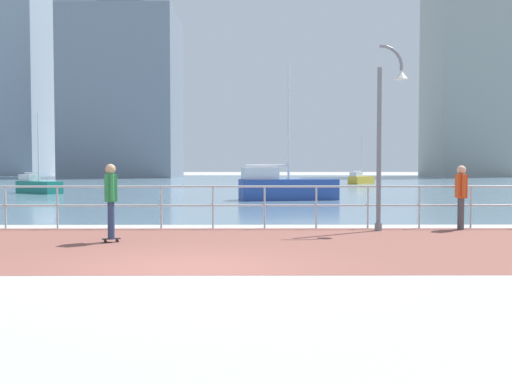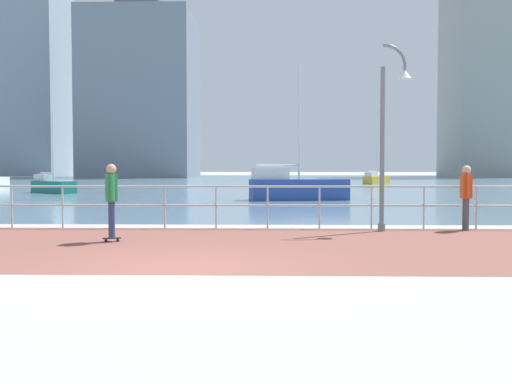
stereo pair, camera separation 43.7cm
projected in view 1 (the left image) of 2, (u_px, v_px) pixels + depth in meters
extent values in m
plane|color=#ADAAA5|center=(239.00, 186.00, 49.70)|extent=(220.00, 220.00, 0.00)
cube|color=brown|center=(202.00, 245.00, 12.56)|extent=(28.00, 6.89, 0.01)
cube|color=slate|center=(242.00, 182.00, 60.95)|extent=(180.00, 88.00, 0.00)
cylinder|color=#B2BCC1|center=(5.00, 208.00, 15.93)|extent=(0.05, 0.05, 1.14)
cylinder|color=#B2BCC1|center=(57.00, 208.00, 15.94)|extent=(0.05, 0.05, 1.14)
cylinder|color=#B2BCC1|center=(109.00, 208.00, 15.95)|extent=(0.05, 0.05, 1.14)
cylinder|color=#B2BCC1|center=(161.00, 208.00, 15.96)|extent=(0.05, 0.05, 1.14)
cylinder|color=#B2BCC1|center=(213.00, 207.00, 15.97)|extent=(0.05, 0.05, 1.14)
cylinder|color=#B2BCC1|center=(265.00, 207.00, 15.98)|extent=(0.05, 0.05, 1.14)
cylinder|color=#B2BCC1|center=(316.00, 207.00, 15.99)|extent=(0.05, 0.05, 1.14)
cylinder|color=#B2BCC1|center=(368.00, 207.00, 16.00)|extent=(0.05, 0.05, 1.14)
cylinder|color=#B2BCC1|center=(419.00, 207.00, 16.01)|extent=(0.05, 0.05, 1.14)
cylinder|color=#B2BCC1|center=(471.00, 207.00, 16.02)|extent=(0.05, 0.05, 1.14)
cylinder|color=#B2BCC1|center=(213.00, 186.00, 15.95)|extent=(25.20, 0.06, 0.06)
cylinder|color=#B2BCC1|center=(213.00, 205.00, 15.97)|extent=(25.20, 0.06, 0.06)
cylinder|color=slate|center=(378.00, 227.00, 15.43)|extent=(0.19, 0.19, 0.20)
cylinder|color=slate|center=(379.00, 150.00, 15.34)|extent=(0.12, 0.12, 4.24)
cylinder|color=slate|center=(383.00, 46.00, 15.20)|extent=(0.20, 0.12, 0.11)
cylinder|color=slate|center=(389.00, 48.00, 15.18)|extent=(0.21, 0.12, 0.15)
cylinder|color=slate|center=(394.00, 51.00, 15.16)|extent=(0.20, 0.12, 0.18)
cylinder|color=slate|center=(398.00, 55.00, 15.15)|extent=(0.18, 0.11, 0.19)
cylinder|color=slate|center=(401.00, 61.00, 15.14)|extent=(0.14, 0.11, 0.19)
cylinder|color=slate|center=(401.00, 67.00, 15.15)|extent=(0.10, 0.10, 0.17)
cone|color=silver|center=(401.00, 75.00, 15.15)|extent=(0.36, 0.36, 0.22)
cylinder|color=black|center=(106.00, 242.00, 13.00)|extent=(0.07, 0.05, 0.06)
cylinder|color=black|center=(105.00, 241.00, 13.07)|extent=(0.07, 0.05, 0.06)
cylinder|color=black|center=(117.00, 241.00, 13.09)|extent=(0.07, 0.05, 0.06)
cylinder|color=black|center=(117.00, 241.00, 13.17)|extent=(0.07, 0.05, 0.06)
cube|color=black|center=(111.00, 239.00, 13.08)|extent=(0.41, 0.24, 0.02)
cylinder|color=navy|center=(112.00, 220.00, 12.99)|extent=(0.17, 0.17, 0.81)
cylinder|color=navy|center=(111.00, 220.00, 13.14)|extent=(0.17, 0.17, 0.81)
cube|color=#2D8C4C|center=(111.00, 188.00, 13.03)|extent=(0.34, 0.40, 0.61)
cylinder|color=#2D8C4C|center=(112.00, 188.00, 12.82)|extent=(0.12, 0.12, 0.58)
cylinder|color=#2D8C4C|center=(109.00, 187.00, 13.25)|extent=(0.12, 0.12, 0.58)
sphere|color=tan|center=(111.00, 169.00, 13.01)|extent=(0.23, 0.23, 0.23)
cylinder|color=#4C4C51|center=(460.00, 214.00, 15.76)|extent=(0.14, 0.14, 0.84)
cylinder|color=#4C4C51|center=(462.00, 214.00, 15.60)|extent=(0.14, 0.14, 0.84)
cube|color=#D84C1E|center=(461.00, 186.00, 15.64)|extent=(0.26, 0.36, 0.63)
cylinder|color=#D84C1E|center=(459.00, 185.00, 15.87)|extent=(0.10, 0.10, 0.60)
cylinder|color=#D84C1E|center=(464.00, 186.00, 15.41)|extent=(0.10, 0.10, 0.60)
sphere|color=#DBAD89|center=(461.00, 170.00, 15.63)|extent=(0.23, 0.23, 0.23)
cube|color=#284799|center=(288.00, 190.00, 29.31)|extent=(4.99, 2.30, 1.03)
cube|color=silver|center=(260.00, 174.00, 29.02)|extent=(1.88, 1.32, 0.57)
cylinder|color=silver|center=(289.00, 121.00, 29.16)|extent=(0.11, 0.11, 5.72)
cylinder|color=silver|center=(268.00, 165.00, 29.07)|extent=(2.15, 0.46, 0.09)
cube|color=#197266|center=(39.00, 187.00, 36.20)|extent=(3.42, 3.04, 0.75)
cube|color=silver|center=(29.00, 178.00, 36.82)|extent=(1.46, 1.38, 0.42)
cylinder|color=silver|center=(38.00, 147.00, 36.09)|extent=(0.08, 0.08, 4.17)
cylinder|color=silver|center=(32.00, 173.00, 36.64)|extent=(1.27, 1.04, 0.07)
cube|color=gold|center=(361.00, 180.00, 55.56)|extent=(2.90, 3.21, 0.71)
cube|color=silver|center=(356.00, 174.00, 54.76)|extent=(1.31, 1.38, 0.39)
cylinder|color=silver|center=(362.00, 155.00, 55.45)|extent=(0.08, 0.08, 3.94)
cylinder|color=silver|center=(358.00, 171.00, 54.96)|extent=(1.00, 1.19, 0.06)
cube|color=#939993|center=(467.00, 51.00, 92.84)|extent=(11.45, 13.03, 39.43)
cube|color=slate|center=(124.00, 96.00, 87.61)|extent=(15.72, 15.29, 23.95)
cube|color=#4E5560|center=(123.00, 8.00, 87.03)|extent=(6.29, 6.11, 2.00)
cube|color=#8493A3|center=(11.00, 68.00, 101.65)|extent=(11.35, 12.91, 36.91)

